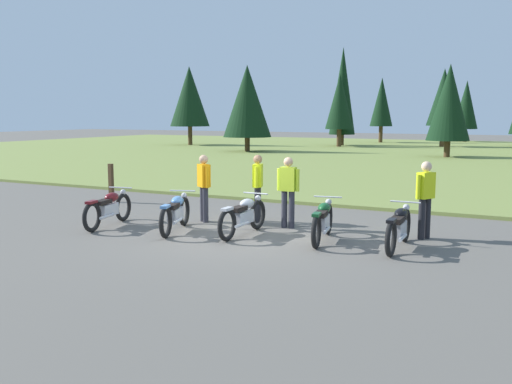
{
  "coord_description": "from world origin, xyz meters",
  "views": [
    {
      "loc": [
        5.7,
        -10.67,
        2.64
      ],
      "look_at": [
        0.0,
        0.6,
        0.9
      ],
      "focal_mm": 39.3,
      "sensor_mm": 36.0,
      "label": 1
    }
  ],
  "objects_px": {
    "rider_with_back_turned": "(425,195)",
    "rider_in_hivis_vest": "(288,188)",
    "rider_checking_bike": "(258,184)",
    "trail_marker_post": "(111,183)",
    "motorcycle_black": "(399,227)",
    "motorcycle_silver": "(243,215)",
    "rider_near_row_end": "(204,184)",
    "motorcycle_sky_blue": "(176,212)",
    "motorcycle_maroon": "(109,208)",
    "motorcycle_british_green": "(323,221)"
  },
  "relations": [
    {
      "from": "rider_with_back_turned",
      "to": "rider_in_hivis_vest",
      "type": "bearing_deg",
      "value": -175.58
    },
    {
      "from": "rider_with_back_turned",
      "to": "trail_marker_post",
      "type": "relative_size",
      "value": 1.42
    },
    {
      "from": "rider_near_row_end",
      "to": "rider_with_back_turned",
      "type": "xyz_separation_m",
      "value": [
        5.24,
        0.48,
        0.0
      ]
    },
    {
      "from": "rider_checking_bike",
      "to": "rider_near_row_end",
      "type": "distance_m",
      "value": 1.33
    },
    {
      "from": "motorcycle_british_green",
      "to": "rider_checking_bike",
      "type": "bearing_deg",
      "value": 149.2
    },
    {
      "from": "motorcycle_black",
      "to": "rider_near_row_end",
      "type": "height_order",
      "value": "rider_near_row_end"
    },
    {
      "from": "trail_marker_post",
      "to": "motorcycle_maroon",
      "type": "bearing_deg",
      "value": -49.72
    },
    {
      "from": "rider_with_back_turned",
      "to": "rider_near_row_end",
      "type": "bearing_deg",
      "value": -174.77
    },
    {
      "from": "motorcycle_maroon",
      "to": "rider_checking_bike",
      "type": "distance_m",
      "value": 3.64
    },
    {
      "from": "motorcycle_british_green",
      "to": "rider_near_row_end",
      "type": "xyz_separation_m",
      "value": [
        -3.37,
        0.7,
        0.51
      ]
    },
    {
      "from": "motorcycle_sky_blue",
      "to": "rider_with_back_turned",
      "type": "relative_size",
      "value": 1.22
    },
    {
      "from": "motorcycle_maroon",
      "to": "rider_checking_bike",
      "type": "bearing_deg",
      "value": 35.95
    },
    {
      "from": "motorcycle_black",
      "to": "motorcycle_maroon",
      "type": "bearing_deg",
      "value": -172.84
    },
    {
      "from": "rider_in_hivis_vest",
      "to": "motorcycle_sky_blue",
      "type": "bearing_deg",
      "value": -144.41
    },
    {
      "from": "rider_checking_bike",
      "to": "motorcycle_silver",
      "type": "bearing_deg",
      "value": -74.78
    },
    {
      "from": "motorcycle_british_green",
      "to": "rider_in_hivis_vest",
      "type": "xyz_separation_m",
      "value": [
        -1.21,
        0.94,
        0.51
      ]
    },
    {
      "from": "motorcycle_sky_blue",
      "to": "trail_marker_post",
      "type": "height_order",
      "value": "trail_marker_post"
    },
    {
      "from": "rider_in_hivis_vest",
      "to": "rider_near_row_end",
      "type": "distance_m",
      "value": 2.18
    },
    {
      "from": "rider_in_hivis_vest",
      "to": "rider_checking_bike",
      "type": "bearing_deg",
      "value": 159.44
    },
    {
      "from": "motorcycle_maroon",
      "to": "rider_in_hivis_vest",
      "type": "relative_size",
      "value": 1.25
    },
    {
      "from": "rider_in_hivis_vest",
      "to": "motorcycle_maroon",
      "type": "bearing_deg",
      "value": -155.83
    },
    {
      "from": "rider_checking_bike",
      "to": "rider_with_back_turned",
      "type": "bearing_deg",
      "value": -1.83
    },
    {
      "from": "motorcycle_black",
      "to": "motorcycle_silver",
      "type": "bearing_deg",
      "value": -175.66
    },
    {
      "from": "rider_checking_bike",
      "to": "motorcycle_black",
      "type": "bearing_deg",
      "value": -18.67
    },
    {
      "from": "motorcycle_silver",
      "to": "rider_in_hivis_vest",
      "type": "relative_size",
      "value": 1.26
    },
    {
      "from": "motorcycle_silver",
      "to": "rider_in_hivis_vest",
      "type": "bearing_deg",
      "value": 64.16
    },
    {
      "from": "motorcycle_black",
      "to": "trail_marker_post",
      "type": "distance_m",
      "value": 9.43
    },
    {
      "from": "motorcycle_maroon",
      "to": "motorcycle_black",
      "type": "distance_m",
      "value": 6.75
    },
    {
      "from": "rider_in_hivis_vest",
      "to": "trail_marker_post",
      "type": "xyz_separation_m",
      "value": [
        -6.39,
        1.19,
        -0.36
      ]
    },
    {
      "from": "motorcycle_black",
      "to": "rider_near_row_end",
      "type": "xyz_separation_m",
      "value": [
        -4.96,
        0.67,
        0.51
      ]
    },
    {
      "from": "motorcycle_black",
      "to": "rider_with_back_turned",
      "type": "xyz_separation_m",
      "value": [
        0.28,
        1.15,
        0.51
      ]
    },
    {
      "from": "motorcycle_silver",
      "to": "rider_checking_bike",
      "type": "height_order",
      "value": "rider_checking_bike"
    },
    {
      "from": "motorcycle_sky_blue",
      "to": "trail_marker_post",
      "type": "xyz_separation_m",
      "value": [
        -4.26,
        2.71,
        0.15
      ]
    },
    {
      "from": "motorcycle_british_green",
      "to": "motorcycle_black",
      "type": "bearing_deg",
      "value": 1.07
    },
    {
      "from": "rider_checking_bike",
      "to": "motorcycle_british_green",
      "type": "bearing_deg",
      "value": -30.8
    },
    {
      "from": "motorcycle_black",
      "to": "rider_with_back_turned",
      "type": "bearing_deg",
      "value": 76.1
    },
    {
      "from": "rider_checking_bike",
      "to": "trail_marker_post",
      "type": "relative_size",
      "value": 1.42
    },
    {
      "from": "trail_marker_post",
      "to": "motorcycle_british_green",
      "type": "bearing_deg",
      "value": -15.64
    },
    {
      "from": "motorcycle_maroon",
      "to": "rider_in_hivis_vest",
      "type": "bearing_deg",
      "value": 24.17
    },
    {
      "from": "motorcycle_british_green",
      "to": "trail_marker_post",
      "type": "relative_size",
      "value": 1.78
    },
    {
      "from": "motorcycle_silver",
      "to": "motorcycle_black",
      "type": "xyz_separation_m",
      "value": [
        3.36,
        0.26,
        0.0
      ]
    },
    {
      "from": "motorcycle_sky_blue",
      "to": "rider_checking_bike",
      "type": "bearing_deg",
      "value": 58.75
    },
    {
      "from": "motorcycle_sky_blue",
      "to": "motorcycle_british_green",
      "type": "height_order",
      "value": "same"
    },
    {
      "from": "motorcycle_maroon",
      "to": "rider_checking_bike",
      "type": "height_order",
      "value": "rider_checking_bike"
    },
    {
      "from": "motorcycle_black",
      "to": "rider_in_hivis_vest",
      "type": "bearing_deg",
      "value": 162.0
    },
    {
      "from": "motorcycle_british_green",
      "to": "motorcycle_maroon",
      "type": "bearing_deg",
      "value": -170.97
    },
    {
      "from": "motorcycle_black",
      "to": "trail_marker_post",
      "type": "relative_size",
      "value": 1.79
    },
    {
      "from": "motorcycle_silver",
      "to": "rider_with_back_turned",
      "type": "xyz_separation_m",
      "value": [
        3.64,
        1.4,
        0.51
      ]
    },
    {
      "from": "motorcycle_sky_blue",
      "to": "rider_near_row_end",
      "type": "relative_size",
      "value": 1.22
    },
    {
      "from": "rider_in_hivis_vest",
      "to": "motorcycle_silver",
      "type": "bearing_deg",
      "value": -115.84
    }
  ]
}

